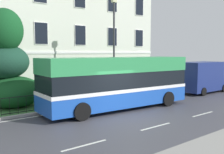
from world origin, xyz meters
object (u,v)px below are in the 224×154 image
at_px(white_panel_van, 203,77).
at_px(litter_bin, 138,88).
at_px(single_decker_bus, 118,82).
at_px(evergreen_tree, 9,69).
at_px(georgian_townhouse, 54,26).
at_px(street_lamp_post, 114,42).

relative_size(white_panel_van, litter_bin, 4.54).
bearing_deg(single_decker_bus, evergreen_tree, 144.33).
xyz_separation_m(georgian_townhouse, single_decker_bus, (-1.59, -11.86, -4.47)).
relative_size(georgian_townhouse, evergreen_tree, 2.93).
bearing_deg(litter_bin, white_panel_van, -19.64).
bearing_deg(single_decker_bus, white_panel_van, 5.50).
bearing_deg(white_panel_van, litter_bin, 159.79).
distance_m(single_decker_bus, white_panel_van, 9.96).
distance_m(street_lamp_post, litter_bin, 4.26).
bearing_deg(georgian_townhouse, street_lamp_post, -88.14).
xyz_separation_m(single_decker_bus, street_lamp_post, (1.89, 2.69, 2.62)).
bearing_deg(street_lamp_post, georgian_townhouse, 91.86).
bearing_deg(georgian_townhouse, single_decker_bus, -97.63).
height_order(evergreen_tree, single_decker_bus, evergreen_tree).
bearing_deg(litter_bin, street_lamp_post, 173.14).
xyz_separation_m(georgian_townhouse, white_panel_van, (8.36, -11.52, -4.78)).
bearing_deg(single_decker_bus, litter_bin, 33.89).
bearing_deg(georgian_townhouse, evergreen_tree, -132.02).
bearing_deg(white_panel_van, georgian_townhouse, 125.41).
xyz_separation_m(evergreen_tree, litter_bin, (9.37, -1.86, -1.78)).
relative_size(street_lamp_post, litter_bin, 6.39).
bearing_deg(evergreen_tree, white_panel_van, -14.53).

